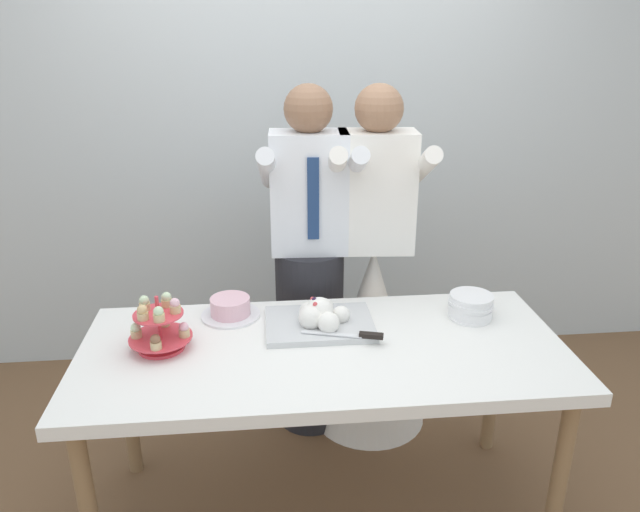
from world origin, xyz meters
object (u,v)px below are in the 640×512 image
(dessert_table, at_px, (323,363))
(person_bride, at_px, (372,314))
(cupcake_stand, at_px, (160,327))
(main_cake_tray, at_px, (321,318))
(plate_stack, at_px, (470,306))
(round_cake, at_px, (230,308))
(person_groom, at_px, (311,284))

(dessert_table, xyz_separation_m, person_bride, (0.30, 0.61, -0.12))
(cupcake_stand, distance_m, main_cake_tray, 0.61)
(cupcake_stand, bearing_deg, plate_stack, 6.21)
(dessert_table, relative_size, main_cake_tray, 4.17)
(dessert_table, xyz_separation_m, round_cake, (-0.35, 0.28, 0.11))
(dessert_table, bearing_deg, person_bride, 63.92)
(person_bride, bearing_deg, plate_stack, -54.00)
(plate_stack, bearing_deg, round_cake, 173.85)
(round_cake, bearing_deg, person_groom, 44.44)
(main_cake_tray, bearing_deg, round_cake, 159.69)
(dessert_table, bearing_deg, main_cake_tray, 88.42)
(cupcake_stand, distance_m, person_bride, 1.10)
(dessert_table, relative_size, cupcake_stand, 7.83)
(plate_stack, distance_m, round_cake, 0.97)
(person_bride, bearing_deg, main_cake_tray, -122.40)
(dessert_table, height_order, round_cake, round_cake)
(round_cake, bearing_deg, person_bride, 27.09)
(cupcake_stand, xyz_separation_m, person_bride, (0.89, 0.57, -0.28))
(main_cake_tray, relative_size, plate_stack, 2.38)
(round_cake, bearing_deg, main_cake_tray, -20.31)
(main_cake_tray, distance_m, round_cake, 0.38)
(dessert_table, xyz_separation_m, cupcake_stand, (-0.59, 0.04, 0.16))
(cupcake_stand, bearing_deg, main_cake_tray, 9.88)
(dessert_table, height_order, person_bride, person_bride)
(plate_stack, relative_size, person_groom, 0.11)
(dessert_table, height_order, person_groom, person_groom)
(plate_stack, bearing_deg, main_cake_tray, -177.44)
(round_cake, bearing_deg, plate_stack, -6.15)
(person_bride, bearing_deg, person_groom, 176.68)
(plate_stack, xyz_separation_m, round_cake, (-0.97, 0.10, -0.01))
(dessert_table, distance_m, person_bride, 0.69)
(round_cake, relative_size, person_bride, 0.14)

